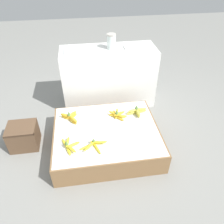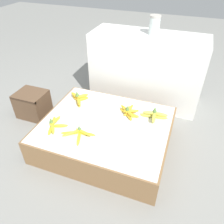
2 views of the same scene
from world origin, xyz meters
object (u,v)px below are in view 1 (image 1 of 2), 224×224
at_px(banana_bunch_front_midleft, 94,145).
at_px(glass_jar, 111,41).
at_px(foam_tray_white, 135,47).
at_px(banana_bunch_middle_right, 137,111).
at_px(wooden_crate, 23,136).
at_px(banana_bunch_middle_left, 70,117).
at_px(banana_bunch_front_left, 69,145).
at_px(banana_bunch_middle_midright, 117,115).

height_order(banana_bunch_front_midleft, glass_jar, glass_jar).
height_order(glass_jar, foam_tray_white, glass_jar).
bearing_deg(banana_bunch_middle_right, wooden_crate, -177.17).
height_order(wooden_crate, banana_bunch_middle_right, banana_bunch_middle_right).
xyz_separation_m(wooden_crate, banana_bunch_middle_left, (0.51, 0.07, 0.15)).
xyz_separation_m(banana_bunch_front_left, banana_bunch_middle_midright, (0.52, 0.38, 0.00)).
bearing_deg(banana_bunch_middle_midright, wooden_crate, -177.79).
height_order(wooden_crate, foam_tray_white, foam_tray_white).
distance_m(banana_bunch_middle_left, foam_tray_white, 1.13).
bearing_deg(banana_bunch_middle_right, banana_bunch_front_midleft, -140.51).
height_order(wooden_crate, glass_jar, glass_jar).
distance_m(banana_bunch_middle_left, banana_bunch_middle_right, 0.73).
bearing_deg(banana_bunch_front_left, banana_bunch_middle_left, 87.91).
distance_m(banana_bunch_front_midleft, banana_bunch_middle_midright, 0.49).
distance_m(banana_bunch_middle_left, glass_jar, 0.99).
bearing_deg(banana_bunch_front_midleft, banana_bunch_middle_midright, 54.15).
height_order(banana_bunch_front_left, glass_jar, glass_jar).
xyz_separation_m(banana_bunch_middle_right, glass_jar, (-0.19, 0.63, 0.56)).
height_order(wooden_crate, banana_bunch_middle_left, banana_bunch_middle_left).
xyz_separation_m(wooden_crate, glass_jar, (1.04, 0.69, 0.71)).
height_order(banana_bunch_front_midleft, foam_tray_white, foam_tray_white).
distance_m(wooden_crate, banana_bunch_middle_midright, 1.02).
distance_m(banana_bunch_middle_midright, banana_bunch_middle_right, 0.22).
height_order(banana_bunch_front_left, banana_bunch_middle_left, banana_bunch_middle_left).
xyz_separation_m(banana_bunch_middle_midright, glass_jar, (0.03, 0.65, 0.57)).
relative_size(banana_bunch_middle_midright, foam_tray_white, 0.79).
xyz_separation_m(wooden_crate, banana_bunch_middle_midright, (1.01, 0.04, 0.14)).
height_order(banana_bunch_front_left, banana_bunch_middle_midright, banana_bunch_middle_midright).
relative_size(wooden_crate, foam_tray_white, 1.15).
bearing_deg(banana_bunch_middle_midright, banana_bunch_front_left, -144.10).
height_order(banana_bunch_middle_right, glass_jar, glass_jar).
height_order(banana_bunch_front_left, foam_tray_white, foam_tray_white).
distance_m(glass_jar, foam_tray_white, 0.29).
bearing_deg(banana_bunch_front_left, banana_bunch_middle_right, 28.21).
relative_size(banana_bunch_middle_left, glass_jar, 1.16).
xyz_separation_m(banana_bunch_front_left, glass_jar, (0.55, 1.03, 0.57)).
relative_size(banana_bunch_front_midleft, banana_bunch_middle_midright, 1.36).
distance_m(banana_bunch_front_left, banana_bunch_middle_midright, 0.64).
bearing_deg(foam_tray_white, banana_bunch_middle_right, -98.13).
xyz_separation_m(banana_bunch_front_left, banana_bunch_front_midleft, (0.23, -0.02, -0.00)).
distance_m(banana_bunch_front_midleft, foam_tray_white, 1.30).
xyz_separation_m(banana_bunch_middle_left, glass_jar, (0.53, 0.62, 0.56)).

